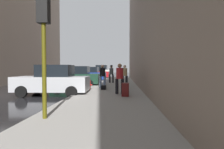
# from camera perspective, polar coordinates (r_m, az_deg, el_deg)

# --- Properties ---
(ground_plane) EXTENTS (120.00, 120.00, 0.00)m
(ground_plane) POSITION_cam_1_polar(r_m,az_deg,el_deg) (11.97, -31.07, -5.91)
(ground_plane) COLOR black
(sidewalk) EXTENTS (4.00, 40.00, 0.15)m
(sidewalk) POSITION_cam_1_polar(r_m,az_deg,el_deg) (9.93, -0.89, -6.76)
(sidewalk) COLOR gray
(sidewalk) RESTS_ON ground_plane
(parked_silver_sedan) EXTENTS (4.26, 2.18, 1.79)m
(parked_silver_sedan) POSITION_cam_1_polar(r_m,az_deg,el_deg) (10.90, -18.65, -1.99)
(parked_silver_sedan) COLOR #B7BABF
(parked_silver_sedan) RESTS_ON ground_plane
(parked_dark_green_sedan) EXTENTS (4.25, 2.16, 1.79)m
(parked_dark_green_sedan) POSITION_cam_1_polar(r_m,az_deg,el_deg) (15.95, -11.54, -0.71)
(parked_dark_green_sedan) COLOR #193828
(parked_dark_green_sedan) RESTS_ON ground_plane
(parked_blue_sedan) EXTENTS (4.22, 2.10, 1.79)m
(parked_blue_sedan) POSITION_cam_1_polar(r_m,az_deg,el_deg) (21.92, -7.46, 0.02)
(parked_blue_sedan) COLOR navy
(parked_blue_sedan) RESTS_ON ground_plane
(parked_red_hatchback) EXTENTS (4.23, 2.11, 1.79)m
(parked_red_hatchback) POSITION_cam_1_polar(r_m,az_deg,el_deg) (27.68, -5.23, 0.43)
(parked_red_hatchback) COLOR #B2191E
(parked_red_hatchback) RESTS_ON ground_plane
(parked_white_van) EXTENTS (4.63, 2.13, 2.25)m
(parked_white_van) POSITION_cam_1_polar(r_m,az_deg,el_deg) (33.79, -3.69, 1.02)
(parked_white_van) COLOR silver
(parked_white_van) RESTS_ON ground_plane
(fire_hydrant) EXTENTS (0.42, 0.22, 0.70)m
(fire_hydrant) POSITION_cam_1_polar(r_m,az_deg,el_deg) (12.13, -7.52, -3.18)
(fire_hydrant) COLOR red
(fire_hydrant) RESTS_ON sidewalk
(traffic_light) EXTENTS (0.32, 0.32, 3.60)m
(traffic_light) POSITION_cam_1_polar(r_m,az_deg,el_deg) (5.45, -21.40, 14.32)
(traffic_light) COLOR #514C0F
(traffic_light) RESTS_ON sidewalk
(pedestrian_in_red_jacket) EXTENTS (0.52, 0.45, 1.71)m
(pedestrian_in_red_jacket) POSITION_cam_1_polar(r_m,az_deg,el_deg) (9.85, 2.53, -0.81)
(pedestrian_in_red_jacket) COLOR black
(pedestrian_in_red_jacket) RESTS_ON sidewalk
(pedestrian_with_beanie) EXTENTS (0.52, 0.44, 1.78)m
(pedestrian_with_beanie) POSITION_cam_1_polar(r_m,az_deg,el_deg) (17.65, -0.19, 0.51)
(pedestrian_with_beanie) COLOR #333338
(pedestrian_with_beanie) RESTS_ON sidewalk
(pedestrian_in_jeans) EXTENTS (0.52, 0.46, 1.71)m
(pedestrian_in_jeans) POSITION_cam_1_polar(r_m,az_deg,el_deg) (12.88, -3.10, -0.16)
(pedestrian_in_jeans) COLOR #728CB2
(pedestrian_in_jeans) RESTS_ON sidewalk
(pedestrian_in_tan_coat) EXTENTS (0.52, 0.45, 1.71)m
(pedestrian_in_tan_coat) POSITION_cam_1_polar(r_m,az_deg,el_deg) (13.87, 4.16, -0.01)
(pedestrian_in_tan_coat) COLOR black
(pedestrian_in_tan_coat) RESTS_ON sidewalk
(rolling_suitcase) EXTENTS (0.41, 0.59, 1.04)m
(rolling_suitcase) POSITION_cam_1_polar(r_m,az_deg,el_deg) (9.13, 4.41, -4.89)
(rolling_suitcase) COLOR #591414
(rolling_suitcase) RESTS_ON sidewalk
(duffel_bag) EXTENTS (0.32, 0.44, 0.28)m
(duffel_bag) POSITION_cam_1_polar(r_m,az_deg,el_deg) (11.99, -2.74, -4.22)
(duffel_bag) COLOR black
(duffel_bag) RESTS_ON sidewalk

